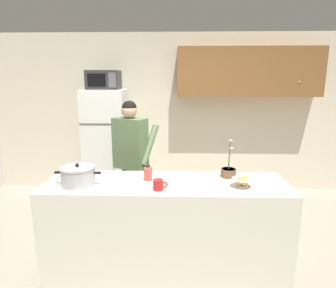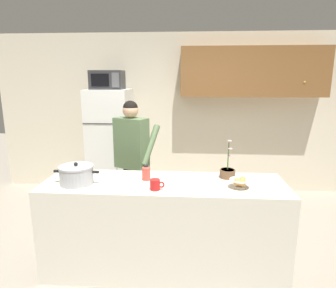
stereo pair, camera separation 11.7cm
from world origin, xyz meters
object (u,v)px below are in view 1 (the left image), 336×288
object	(u,v)px
refrigerator	(107,145)
potted_orchid	(229,171)
cooking_pot	(78,176)
coffee_mug	(158,185)
bread_bowl	(242,182)
bottle_near_edge	(148,173)
microwave	(104,80)
person_near_pot	(131,150)

from	to	relation	value
refrigerator	potted_orchid	distance (m)	2.34
refrigerator	cooking_pot	size ratio (longest dim) A/B	4.01
refrigerator	cooking_pot	distance (m)	1.96
potted_orchid	refrigerator	bearing A→B (deg)	134.18
coffee_mug	bread_bowl	xyz separation A→B (m)	(0.76, 0.09, 0.00)
cooking_pot	bottle_near_edge	distance (m)	0.65
microwave	potted_orchid	xyz separation A→B (m)	(1.63, -1.65, -0.88)
cooking_pot	microwave	bearing A→B (deg)	95.84
microwave	potted_orchid	world-z (taller)	microwave
microwave	cooking_pot	size ratio (longest dim) A/B	1.12
microwave	refrigerator	bearing A→B (deg)	90.07
person_near_pot	bread_bowl	xyz separation A→B (m)	(1.17, -0.97, -0.04)
coffee_mug	microwave	bearing A→B (deg)	115.15
person_near_pot	coffee_mug	bearing A→B (deg)	-68.82
cooking_pot	potted_orchid	size ratio (longest dim) A/B	1.09
person_near_pot	cooking_pot	size ratio (longest dim) A/B	3.79
refrigerator	coffee_mug	size ratio (longest dim) A/B	13.13
cooking_pot	bottle_near_edge	size ratio (longest dim) A/B	2.83
bread_bowl	bottle_near_edge	size ratio (longest dim) A/B	1.28
refrigerator	cooking_pot	xyz separation A→B (m)	(0.20, -1.94, 0.15)
bottle_near_edge	coffee_mug	bearing A→B (deg)	-64.83
coffee_mug	bread_bowl	world-z (taller)	bread_bowl
person_near_pot	cooking_pot	world-z (taller)	person_near_pot
cooking_pot	potted_orchid	world-z (taller)	potted_orchid
cooking_pot	coffee_mug	size ratio (longest dim) A/B	3.28
potted_orchid	cooking_pot	bearing A→B (deg)	-169.54
bottle_near_edge	potted_orchid	distance (m)	0.81
microwave	cooking_pot	world-z (taller)	microwave
coffee_mug	bread_bowl	size ratio (longest dim) A/B	0.67
microwave	bottle_near_edge	xyz separation A→B (m)	(0.83, -1.77, -0.87)
refrigerator	bread_bowl	size ratio (longest dim) A/B	8.84
refrigerator	person_near_pot	bearing A→B (deg)	-61.28
bottle_near_edge	bread_bowl	bearing A→B (deg)	-10.27
coffee_mug	bottle_near_edge	distance (m)	0.28
coffee_mug	potted_orchid	size ratio (longest dim) A/B	0.33
coffee_mug	potted_orchid	world-z (taller)	potted_orchid
refrigerator	bottle_near_edge	distance (m)	1.98
cooking_pot	refrigerator	bearing A→B (deg)	95.77
person_near_pot	potted_orchid	xyz separation A→B (m)	(1.09, -0.70, -0.03)
refrigerator	bread_bowl	bearing A→B (deg)	-48.83
refrigerator	person_near_pot	distance (m)	1.13
coffee_mug	potted_orchid	bearing A→B (deg)	28.46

